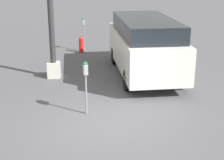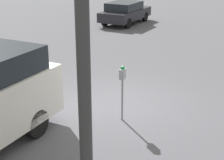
# 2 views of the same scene
# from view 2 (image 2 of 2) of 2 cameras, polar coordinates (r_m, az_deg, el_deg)

# --- Properties ---
(ground_plane) EXTENTS (80.00, 80.00, 0.00)m
(ground_plane) POSITION_cam_2_polar(r_m,az_deg,el_deg) (9.70, 0.52, -4.38)
(ground_plane) COLOR #4C4C51
(parking_meter_near) EXTENTS (0.22, 0.14, 1.46)m
(parking_meter_near) POSITION_cam_2_polar(r_m,az_deg,el_deg) (8.52, 1.75, -0.11)
(parking_meter_near) COLOR gray
(parking_meter_near) RESTS_ON ground
(lamp_post) EXTENTS (0.44, 0.44, 6.95)m
(lamp_post) POSITION_cam_2_polar(r_m,az_deg,el_deg) (4.76, -4.79, 4.03)
(lamp_post) COLOR beige
(lamp_post) RESTS_ON ground
(car_distant) EXTENTS (4.04, 1.85, 1.32)m
(car_distant) POSITION_cam_2_polar(r_m,az_deg,el_deg) (21.23, 2.20, 11.22)
(car_distant) COLOR black
(car_distant) RESTS_ON ground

